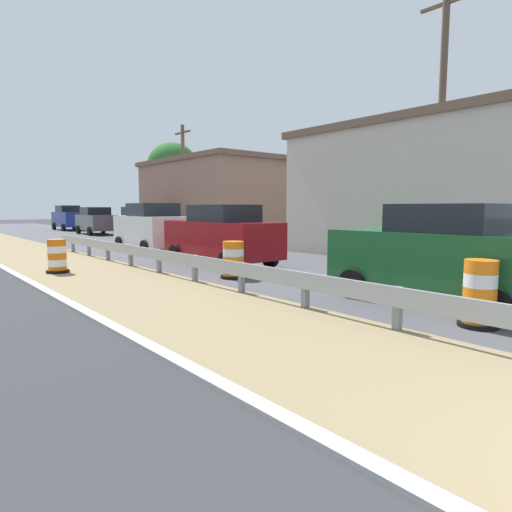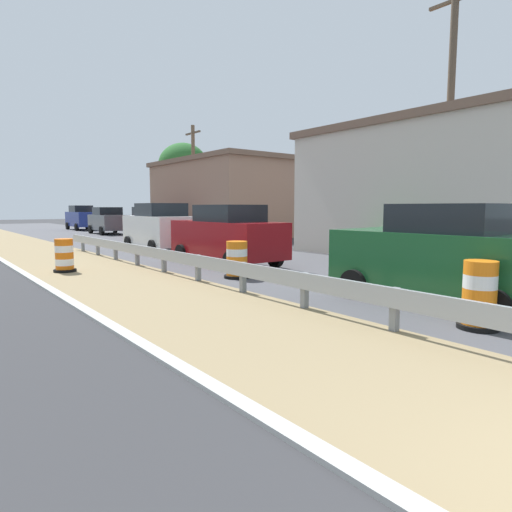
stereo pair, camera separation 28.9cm
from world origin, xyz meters
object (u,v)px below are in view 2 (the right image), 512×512
at_px(traffic_barrel_nearest, 479,298).
at_px(car_mid_far_lane, 82,218).
at_px(car_trailing_far_lane, 443,254).
at_px(utility_pole_near, 449,124).
at_px(car_lead_near_lane, 160,228).
at_px(car_distant_a, 151,223).
at_px(car_lead_far_lane, 227,235).
at_px(utility_pole_mid, 194,179).
at_px(traffic_barrel_close, 237,262).
at_px(car_trailing_near_lane, 108,221).
at_px(traffic_barrel_mid, 64,257).

relative_size(traffic_barrel_nearest, car_mid_far_lane, 0.25).
distance_m(car_trailing_far_lane, utility_pole_near, 7.81).
bearing_deg(traffic_barrel_nearest, utility_pole_near, 32.19).
bearing_deg(car_lead_near_lane, utility_pole_near, -148.36).
distance_m(car_trailing_far_lane, car_distant_a, 21.51).
xyz_separation_m(car_lead_far_lane, car_distant_a, (3.40, 13.48, -0.03)).
distance_m(traffic_barrel_nearest, car_lead_far_lane, 9.18).
bearing_deg(utility_pole_mid, car_lead_near_lane, -128.71).
xyz_separation_m(traffic_barrel_close, car_lead_far_lane, (1.38, 2.52, 0.56)).
xyz_separation_m(car_trailing_near_lane, car_trailing_far_lane, (-2.99, -27.69, 0.02)).
bearing_deg(car_trailing_near_lane, traffic_barrel_close, -8.72).
distance_m(traffic_barrel_close, car_trailing_far_lane, 5.43).
relative_size(traffic_barrel_mid, car_trailing_near_lane, 0.23).
bearing_deg(utility_pole_mid, car_distant_a, 178.97).
bearing_deg(utility_pole_mid, car_lead_far_lane, -115.84).
xyz_separation_m(car_trailing_near_lane, car_mid_far_lane, (0.25, 7.35, 0.07)).
bearing_deg(utility_pole_mid, car_mid_far_lane, 103.33).
bearing_deg(car_lead_far_lane, utility_pole_mid, -25.63).
relative_size(car_lead_near_lane, utility_pole_mid, 0.58).
height_order(traffic_barrel_close, utility_pole_near, utility_pole_near).
height_order(car_lead_near_lane, car_trailing_far_lane, car_lead_near_lane).
relative_size(traffic_barrel_nearest, traffic_barrel_close, 1.08).
bearing_deg(utility_pole_near, traffic_barrel_mid, 150.41).
height_order(car_trailing_far_lane, utility_pole_mid, utility_pole_mid).
xyz_separation_m(traffic_barrel_nearest, traffic_barrel_close, (-0.09, 6.56, -0.04)).
bearing_deg(car_trailing_far_lane, car_trailing_near_lane, -7.99).
bearing_deg(car_distant_a, traffic_barrel_mid, -34.03).
bearing_deg(car_trailing_near_lane, car_trailing_far_lane, -3.93).
distance_m(traffic_barrel_nearest, car_trailing_far_lane, 1.90).
relative_size(traffic_barrel_close, car_trailing_far_lane, 0.24).
xyz_separation_m(car_lead_far_lane, car_mid_far_lane, (3.22, 27.29, 0.04)).
relative_size(traffic_barrel_close, utility_pole_mid, 0.14).
distance_m(car_lead_near_lane, car_trailing_far_lane, 13.36).
height_order(car_trailing_near_lane, car_lead_far_lane, car_lead_far_lane).
bearing_deg(car_distant_a, car_trailing_far_lane, -8.32).
distance_m(car_mid_far_lane, car_distant_a, 13.81).
relative_size(traffic_barrel_close, traffic_barrel_mid, 1.02).
distance_m(car_trailing_near_lane, car_trailing_far_lane, 27.85).
relative_size(traffic_barrel_close, utility_pole_near, 0.11).
distance_m(traffic_barrel_mid, car_mid_far_lane, 26.86).
bearing_deg(traffic_barrel_mid, car_mid_far_lane, 72.56).
bearing_deg(traffic_barrel_nearest, car_lead_near_lane, 84.08).
xyz_separation_m(car_lead_near_lane, car_trailing_near_lane, (2.73, 14.33, -0.08)).
height_order(car_lead_far_lane, car_mid_far_lane, car_mid_far_lane).
distance_m(car_lead_near_lane, utility_pole_mid, 10.39).
bearing_deg(traffic_barrel_close, traffic_barrel_nearest, -89.20).
bearing_deg(car_trailing_near_lane, traffic_barrel_mid, -20.89).
bearing_deg(car_distant_a, traffic_barrel_nearest, -10.90).
bearing_deg(traffic_barrel_mid, car_distant_a, 55.13).
xyz_separation_m(car_lead_near_lane, car_mid_far_lane, (2.98, 21.68, -0.01)).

